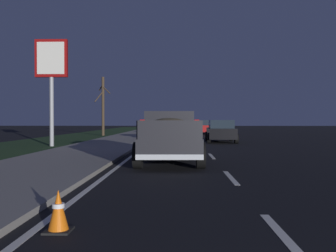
# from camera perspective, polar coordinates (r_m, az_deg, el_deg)

# --- Properties ---
(ground) EXTENTS (144.00, 144.00, 0.00)m
(ground) POSITION_cam_1_polar(r_m,az_deg,el_deg) (27.77, 4.58, -2.26)
(ground) COLOR black
(sidewalk_shoulder) EXTENTS (108.00, 4.00, 0.12)m
(sidewalk_shoulder) POSITION_cam_1_polar(r_m,az_deg,el_deg) (28.07, -7.13, -2.11)
(sidewalk_shoulder) COLOR gray
(sidewalk_shoulder) RESTS_ON ground
(grass_verge) EXTENTS (108.00, 6.00, 0.01)m
(grass_verge) POSITION_cam_1_polar(r_m,az_deg,el_deg) (29.26, -16.85, -2.13)
(grass_verge) COLOR #1E3819
(grass_verge) RESTS_ON ground
(lane_markings) EXTENTS (108.02, 3.54, 0.01)m
(lane_markings) POSITION_cam_1_polar(r_m,az_deg,el_deg) (30.14, -0.41, -2.00)
(lane_markings) COLOR silver
(lane_markings) RESTS_ON ground
(pickup_truck) EXTENTS (5.48, 2.40, 1.87)m
(pickup_truck) POSITION_cam_1_polar(r_m,az_deg,el_deg) (13.65, 0.16, -1.42)
(pickup_truck) COLOR #232328
(pickup_truck) RESTS_ON ground
(sedan_silver) EXTENTS (4.42, 2.05, 1.54)m
(sedan_silver) POSITION_cam_1_polar(r_m,az_deg,el_deg) (38.44, 1.46, -0.21)
(sedan_silver) COLOR #B2B5BA
(sedan_silver) RESTS_ON ground
(sedan_black) EXTENTS (4.45, 2.11, 1.54)m
(sedan_black) POSITION_cam_1_polar(r_m,az_deg,el_deg) (26.13, 8.08, -0.74)
(sedan_black) COLOR black
(sedan_black) RESTS_ON ground
(sedan_white) EXTENTS (4.45, 2.10, 1.54)m
(sedan_white) POSITION_cam_1_polar(r_m,az_deg,el_deg) (27.85, 1.08, -0.63)
(sedan_white) COLOR silver
(sedan_white) RESTS_ON ground
(sedan_red) EXTENTS (4.41, 2.03, 1.54)m
(sedan_red) POSITION_cam_1_polar(r_m,az_deg,el_deg) (40.90, 6.23, -0.14)
(sedan_red) COLOR maroon
(sedan_red) RESTS_ON ground
(gas_price_sign) EXTENTS (0.27, 1.90, 6.25)m
(gas_price_sign) POSITION_cam_1_polar(r_m,az_deg,el_deg) (23.07, -17.42, 8.65)
(gas_price_sign) COLOR #99999E
(gas_price_sign) RESTS_ON ground
(bare_tree_far) EXTENTS (1.43, 1.52, 5.80)m
(bare_tree_far) POSITION_cam_1_polar(r_m,az_deg,el_deg) (37.48, -9.93, 3.15)
(bare_tree_far) COLOR #423323
(bare_tree_far) RESTS_ON ground
(traffic_cone_near) EXTENTS (0.36, 0.36, 0.58)m
(traffic_cone_near) POSITION_cam_1_polar(r_m,az_deg,el_deg) (5.47, -16.44, -12.38)
(traffic_cone_near) COLOR black
(traffic_cone_near) RESTS_ON ground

